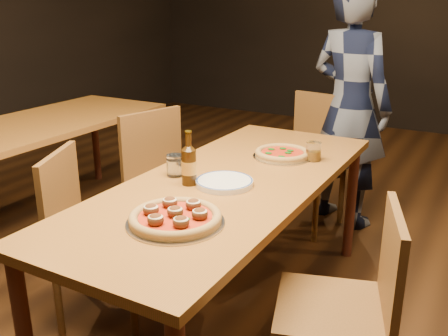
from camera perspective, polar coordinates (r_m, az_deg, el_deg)
The scene contains 14 objects.
ground at distance 2.68m, azimuth 0.55°, elevation -16.55°, with size 9.00×9.00×0.00m, color black.
table_main at distance 2.35m, azimuth 0.60°, elevation -2.93°, with size 0.80×2.00×0.75m.
table_left at distance 3.64m, azimuth -21.11°, elevation 3.64°, with size 0.80×2.00×0.75m.
chair_main_nw at distance 2.53m, azimuth -13.62°, elevation -7.42°, with size 0.42×0.42×0.91m, color #573C16, non-canonical shape.
chair_main_sw at distance 3.01m, azimuth -5.74°, elevation -2.20°, with size 0.45×0.45×0.95m, color #573C16, non-canonical shape.
chair_main_e at distance 1.99m, azimuth 12.27°, elevation -15.36°, with size 0.42×0.42×0.89m, color #573C16, non-canonical shape.
chair_end at distance 3.51m, azimuth 9.40°, elevation 0.81°, with size 0.45×0.45×0.96m, color #573C16, non-canonical shape.
pizza_meatball at distance 1.88m, azimuth -5.59°, elevation -5.61°, with size 0.37×0.37×0.07m.
pizza_margherita at distance 2.66m, azimuth 6.67°, elevation 1.64°, with size 0.31×0.31×0.04m.
plate_stack at distance 2.25m, azimuth 0.05°, elevation -1.67°, with size 0.26×0.26×0.02m, color white.
beer_bottle at distance 2.24m, azimuth -4.03°, elevation 0.24°, with size 0.07×0.07×0.24m.
water_glass at distance 2.37m, azimuth -5.62°, elevation 0.31°, with size 0.08×0.08×0.10m, color white.
amber_glass at distance 2.63m, azimuth 10.19°, elevation 1.89°, with size 0.08×0.08×0.10m, color #9F6412.
diner at distance 3.57m, azimuth 14.18°, elevation 6.90°, with size 0.62×0.41×1.70m, color black.
Camera 1 is at (1.05, -1.92, 1.55)m, focal length 40.00 mm.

